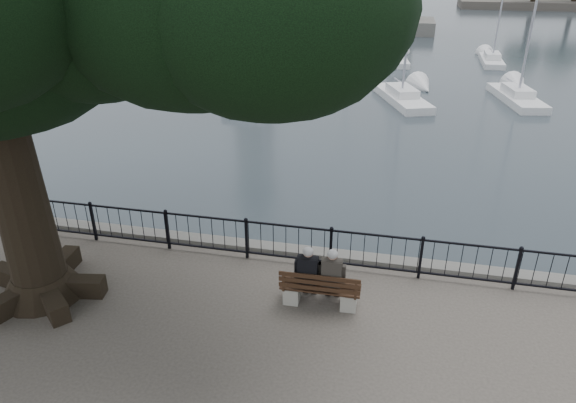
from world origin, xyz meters
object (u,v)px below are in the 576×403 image
(lion_monument, at_px, (405,9))
(person_right, at_px, (332,278))
(person_left, at_px, (309,275))
(bench, at_px, (320,293))

(lion_monument, bearing_deg, person_right, -90.93)
(person_right, height_order, lion_monument, lion_monument)
(person_left, xyz_separation_m, lion_monument, (1.27, 48.77, 0.68))
(person_left, distance_m, person_right, 0.49)
(person_right, distance_m, lion_monument, 48.77)
(person_left, bearing_deg, person_right, 0.94)
(lion_monument, bearing_deg, person_left, -91.50)
(bench, xyz_separation_m, person_left, (-0.26, 0.09, 0.33))
(bench, relative_size, person_right, 1.20)
(person_right, relative_size, lion_monument, 0.15)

